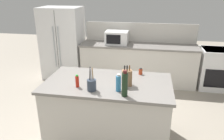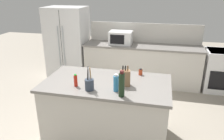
# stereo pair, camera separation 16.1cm
# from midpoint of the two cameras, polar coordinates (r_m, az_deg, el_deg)

# --- Properties ---
(ground_plane) EXTENTS (14.00, 14.00, 0.00)m
(ground_plane) POSITION_cam_midpoint_polar(r_m,az_deg,el_deg) (3.61, 0.02, -16.86)
(ground_plane) COLOR gray
(back_counter_run) EXTENTS (2.73, 0.66, 0.94)m
(back_counter_run) POSITION_cam_midpoint_polar(r_m,az_deg,el_deg) (5.29, 8.60, 1.50)
(back_counter_run) COLOR beige
(back_counter_run) RESTS_ON ground_plane
(wall_backsplash) EXTENTS (2.69, 0.03, 0.46)m
(wall_backsplash) POSITION_cam_midpoint_polar(r_m,az_deg,el_deg) (5.41, 9.30, 9.59)
(wall_backsplash) COLOR beige
(wall_backsplash) RESTS_ON back_counter_run
(kitchen_island) EXTENTS (1.81, 1.00, 0.94)m
(kitchen_island) POSITION_cam_midpoint_polar(r_m,az_deg,el_deg) (3.34, 0.03, -10.46)
(kitchen_island) COLOR beige
(kitchen_island) RESTS_ON ground_plane
(refrigerator) EXTENTS (0.97, 0.75, 1.76)m
(refrigerator) POSITION_cam_midpoint_polar(r_m,az_deg,el_deg) (5.66, -10.67, 7.01)
(refrigerator) COLOR white
(refrigerator) RESTS_ON ground_plane
(range_oven) EXTENTS (0.76, 0.65, 0.92)m
(range_oven) POSITION_cam_midpoint_polar(r_m,az_deg,el_deg) (5.47, 27.52, -0.11)
(range_oven) COLOR white
(range_oven) RESTS_ON ground_plane
(microwave) EXTENTS (0.53, 0.39, 0.30)m
(microwave) POSITION_cam_midpoint_polar(r_m,az_deg,el_deg) (5.17, 3.19, 8.42)
(microwave) COLOR white
(microwave) RESTS_ON back_counter_run
(knife_block) EXTENTS (0.15, 0.13, 0.29)m
(knife_block) POSITION_cam_midpoint_polar(r_m,az_deg,el_deg) (2.97, 5.01, -2.11)
(knife_block) COLOR #936B47
(knife_block) RESTS_ON kitchen_island
(utensil_crock) EXTENTS (0.12, 0.12, 0.32)m
(utensil_crock) POSITION_cam_midpoint_polar(r_m,az_deg,el_deg) (2.86, -4.33, -3.72)
(utensil_crock) COLOR #333D4C
(utensil_crock) RESTS_ON kitchen_island
(hot_sauce_bottle) EXTENTS (0.05, 0.05, 0.17)m
(hot_sauce_bottle) POSITION_cam_midpoint_polar(r_m,az_deg,el_deg) (2.99, -7.96, -2.77)
(hot_sauce_bottle) COLOR red
(hot_sauce_bottle) RESTS_ON kitchen_island
(spice_jar_paprika) EXTENTS (0.06, 0.06, 0.10)m
(spice_jar_paprika) POSITION_cam_midpoint_polar(r_m,az_deg,el_deg) (3.39, 8.82, -0.53)
(spice_jar_paprika) COLOR #B73D1E
(spice_jar_paprika) RESTS_ON kitchen_island
(dish_soap_bottle) EXTENTS (0.07, 0.07, 0.23)m
(dish_soap_bottle) POSITION_cam_midpoint_polar(r_m,az_deg,el_deg) (2.82, 2.68, -3.49)
(dish_soap_bottle) COLOR #3384BC
(dish_soap_bottle) RESTS_ON kitchen_island
(wine_bottle) EXTENTS (0.08, 0.08, 0.34)m
(wine_bottle) POSITION_cam_midpoint_polar(r_m,az_deg,el_deg) (2.67, 4.26, -3.80)
(wine_bottle) COLOR black
(wine_bottle) RESTS_ON kitchen_island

